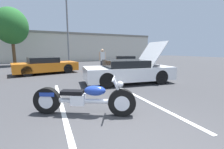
% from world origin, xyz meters
% --- Properties ---
extents(ground_plane, '(80.00, 80.00, 0.00)m').
position_xyz_m(ground_plane, '(0.00, 0.00, 0.00)').
color(ground_plane, '#38383A').
extents(parking_stripe_middle, '(0.12, 5.78, 0.01)m').
position_xyz_m(parking_stripe_middle, '(-1.00, 2.60, 0.00)').
color(parking_stripe_middle, white).
rests_on(parking_stripe_middle, ground).
extents(parking_stripe_back, '(0.12, 5.78, 0.01)m').
position_xyz_m(parking_stripe_back, '(1.63, 2.60, 0.00)').
color(parking_stripe_back, white).
rests_on(parking_stripe_back, ground).
extents(far_building, '(32.00, 4.20, 4.40)m').
position_xyz_m(far_building, '(0.00, 23.43, 2.34)').
color(far_building, beige).
rests_on(far_building, ground).
extents(light_pole, '(1.21, 0.28, 8.29)m').
position_xyz_m(light_pole, '(1.00, 15.57, 4.53)').
color(light_pole, slate).
rests_on(light_pole, ground).
extents(tree_background, '(3.32, 3.32, 6.17)m').
position_xyz_m(tree_background, '(-4.63, 17.39, 4.24)').
color(tree_background, brown).
rests_on(tree_background, ground).
extents(motorcycle, '(2.43, 1.39, 0.99)m').
position_xyz_m(motorcycle, '(-0.51, 1.73, 0.41)').
color(motorcycle, black).
rests_on(motorcycle, ground).
extents(show_car_hood_open, '(4.67, 2.43, 2.13)m').
position_xyz_m(show_car_hood_open, '(2.54, 4.79, 0.61)').
color(show_car_hood_open, white).
rests_on(show_car_hood_open, ground).
extents(parked_car_right_row, '(4.61, 3.28, 1.12)m').
position_xyz_m(parked_car_right_row, '(6.30, 11.91, 0.54)').
color(parked_car_right_row, orange).
rests_on(parked_car_right_row, ground).
extents(parked_car_mid_row, '(4.59, 2.76, 1.18)m').
position_xyz_m(parked_car_mid_row, '(-1.47, 10.00, 0.58)').
color(parked_car_mid_row, orange).
rests_on(parked_car_mid_row, ground).
extents(spectator_by_show_car, '(0.52, 0.24, 1.80)m').
position_xyz_m(spectator_by_show_car, '(2.66, 9.15, 1.08)').
color(spectator_by_show_car, '#333338').
rests_on(spectator_by_show_car, ground).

